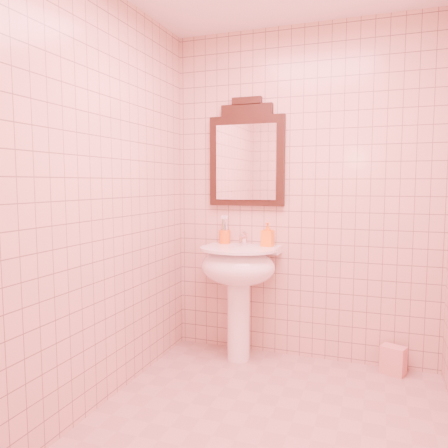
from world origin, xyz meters
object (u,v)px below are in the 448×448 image
at_px(pedestal_sink, 238,274).
at_px(soap_dispenser, 268,234).
at_px(toothbrush_cup, 225,237).
at_px(towel, 393,360).
at_px(mirror, 247,156).

bearing_deg(pedestal_sink, soap_dispenser, 34.67).
bearing_deg(toothbrush_cup, soap_dispenser, -5.29).
bearing_deg(towel, mirror, 176.58).
distance_m(soap_dispenser, towel, 1.25).
distance_m(pedestal_sink, toothbrush_cup, 0.35).
height_order(pedestal_sink, soap_dispenser, soap_dispenser).
distance_m(toothbrush_cup, soap_dispenser, 0.36).
bearing_deg(soap_dispenser, pedestal_sink, -140.17).
relative_size(mirror, toothbrush_cup, 4.15).
relative_size(mirror, towel, 4.21).
xyz_separation_m(pedestal_sink, soap_dispenser, (0.19, 0.13, 0.29)).
bearing_deg(towel, soap_dispenser, -179.77).
bearing_deg(toothbrush_cup, towel, -1.32).
relative_size(toothbrush_cup, soap_dispenser, 1.08).
distance_m(pedestal_sink, towel, 1.25).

